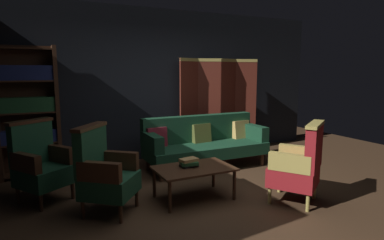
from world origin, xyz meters
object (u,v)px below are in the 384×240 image
(velvet_couch, at_px, (204,141))
(armchair_wing_right, at_px, (40,163))
(folding_screen, at_px, (218,105))
(book_green_cloth, at_px, (189,163))
(book_tan_leather, at_px, (189,160))
(armchair_gilt_accent, at_px, (299,165))
(bookshelf, at_px, (28,108))
(book_black_cloth, at_px, (189,165))
(armchair_wing_left, at_px, (104,172))
(coffee_table, at_px, (194,171))

(velvet_couch, bearing_deg, armchair_wing_right, -171.13)
(folding_screen, relative_size, book_green_cloth, 8.59)
(book_tan_leather, bearing_deg, armchair_gilt_accent, -32.77)
(velvet_couch, distance_m, armchair_wing_right, 2.61)
(bookshelf, height_order, book_green_cloth, bookshelf)
(bookshelf, distance_m, book_black_cloth, 2.73)
(armchair_wing_left, bearing_deg, armchair_gilt_accent, -19.17)
(velvet_couch, bearing_deg, armchair_gilt_accent, -79.94)
(book_black_cloth, bearing_deg, armchair_gilt_accent, -32.77)
(armchair_wing_left, bearing_deg, coffee_table, -4.62)
(armchair_wing_right, relative_size, book_black_cloth, 4.80)
(coffee_table, distance_m, book_green_cloth, 0.12)
(book_tan_leather, bearing_deg, book_green_cloth, 0.00)
(armchair_wing_right, bearing_deg, coffee_table, -24.40)
(armchair_wing_left, xyz_separation_m, book_tan_leather, (1.08, -0.03, 0.02))
(folding_screen, relative_size, velvet_couch, 0.90)
(folding_screen, xyz_separation_m, armchair_wing_right, (-3.32, -1.16, -0.50))
(coffee_table, distance_m, armchair_wing_right, 1.96)
(velvet_couch, bearing_deg, book_tan_leather, -126.08)
(folding_screen, distance_m, book_green_cloth, 2.53)
(armchair_gilt_accent, bearing_deg, bookshelf, 138.94)
(coffee_table, bearing_deg, bookshelf, 134.27)
(bookshelf, xyz_separation_m, coffee_table, (1.90, -1.95, -0.71))
(folding_screen, bearing_deg, coffee_table, -127.85)
(book_black_cloth, relative_size, book_tan_leather, 0.93)
(velvet_couch, relative_size, coffee_table, 2.12)
(velvet_couch, xyz_separation_m, book_green_cloth, (-0.84, -1.15, 0.02))
(book_tan_leather, bearing_deg, folding_screen, 50.50)
(armchair_gilt_accent, distance_m, armchair_wing_left, 2.39)
(armchair_wing_right, xyz_separation_m, book_black_cloth, (1.75, -0.75, -0.06))
(coffee_table, xyz_separation_m, armchair_wing_left, (-1.12, 0.09, 0.12))
(bookshelf, bearing_deg, folding_screen, 0.31)
(armchair_wing_left, xyz_separation_m, book_green_cloth, (1.08, -0.03, -0.02))
(book_green_cloth, bearing_deg, book_black_cloth, 0.00)
(coffee_table, relative_size, armchair_gilt_accent, 0.96)
(armchair_gilt_accent, bearing_deg, book_green_cloth, 147.23)
(book_green_cloth, bearing_deg, folding_screen, 50.50)
(bookshelf, relative_size, velvet_couch, 0.97)
(armchair_wing_right, bearing_deg, folding_screen, 19.28)
(velvet_couch, relative_size, book_green_cloth, 9.59)
(folding_screen, relative_size, armchair_gilt_accent, 1.83)
(book_black_cloth, bearing_deg, book_green_cloth, 0.00)
(armchair_wing_left, relative_size, book_tan_leather, 4.48)
(coffee_table, distance_m, book_tan_leather, 0.16)
(bookshelf, relative_size, armchair_gilt_accent, 1.97)
(folding_screen, height_order, armchair_wing_left, folding_screen)
(bookshelf, xyz_separation_m, armchair_wing_left, (0.78, -1.86, -0.60))
(velvet_couch, relative_size, book_tan_leather, 9.13)
(bookshelf, height_order, book_tan_leather, bookshelf)
(armchair_gilt_accent, bearing_deg, folding_screen, 81.54)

